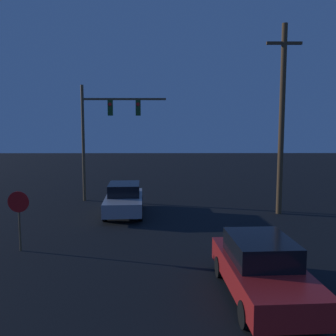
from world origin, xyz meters
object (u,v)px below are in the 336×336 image
Objects in this scene: car_near at (262,268)px; car_far at (124,199)px; utility_pole at (282,118)px; traffic_signal_mast at (103,125)px; stop_sign at (19,209)px.

car_near is 1.00× the size of car_far.
car_far is at bearing -179.86° from utility_pole.
car_near is 14.75m from traffic_signal_mast.
traffic_signal_mast is at bearing -69.26° from car_far.
stop_sign reaches higher than car_far.
utility_pole reaches higher than car_far.
car_far is 0.68× the size of traffic_signal_mast.
stop_sign is at bearing 57.77° from car_far.
stop_sign is at bearing -152.65° from utility_pole.
stop_sign is at bearing -99.59° from traffic_signal_mast.
utility_pole reaches higher than car_near.
traffic_signal_mast reaches higher than car_near.
car_near is 8.61m from stop_sign.
car_far is 0.49× the size of utility_pole.
utility_pole is (7.93, 0.02, 4.11)m from car_far.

